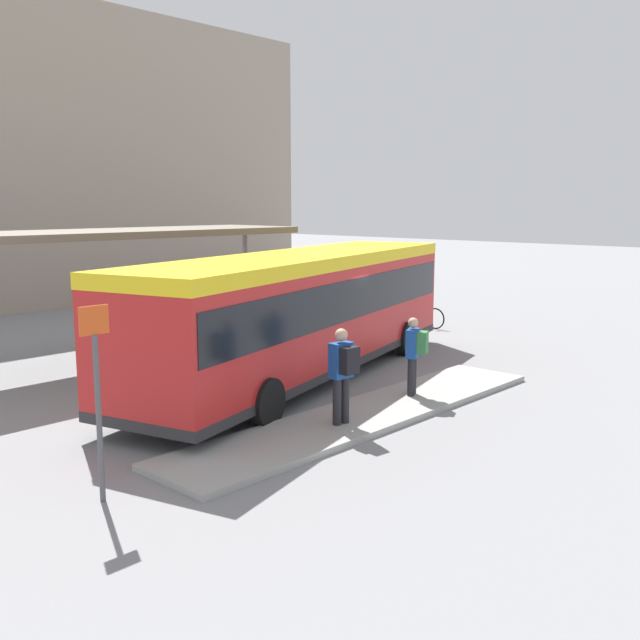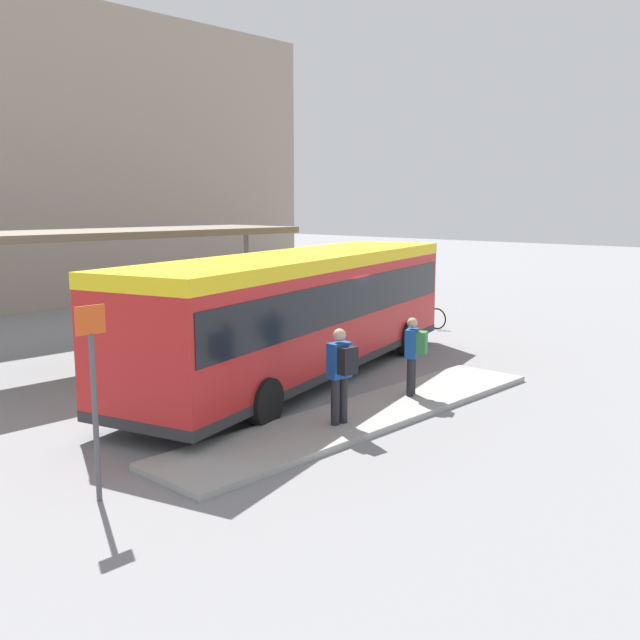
% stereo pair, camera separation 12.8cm
% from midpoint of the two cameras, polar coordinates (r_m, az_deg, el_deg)
% --- Properties ---
extents(ground_plane, '(120.00, 120.00, 0.00)m').
position_cam_midpoint_polar(ground_plane, '(17.29, -1.55, -4.66)').
color(ground_plane, gray).
extents(curb_island, '(9.57, 1.80, 0.12)m').
position_cam_midpoint_polar(curb_island, '(14.22, 3.60, -7.52)').
color(curb_island, '#9E9E99').
rests_on(curb_island, ground_plane).
extents(city_bus, '(12.08, 5.61, 3.01)m').
position_cam_midpoint_polar(city_bus, '(16.96, -1.56, 1.15)').
color(city_bus, red).
rests_on(city_bus, ground_plane).
extents(pedestrian_waiting, '(0.46, 0.49, 1.80)m').
position_cam_midpoint_polar(pedestrian_waiting, '(13.10, 1.56, -4.02)').
color(pedestrian_waiting, '#232328').
rests_on(pedestrian_waiting, curb_island).
extents(pedestrian_companion, '(0.50, 0.53, 1.68)m').
position_cam_midpoint_polar(pedestrian_companion, '(15.24, 7.34, -2.47)').
color(pedestrian_companion, '#232328').
rests_on(pedestrian_companion, curb_island).
extents(bicycle_yellow, '(0.48, 1.69, 0.73)m').
position_cam_midpoint_polar(bicycle_yellow, '(24.52, 8.11, 0.26)').
color(bicycle_yellow, black).
rests_on(bicycle_yellow, ground_plane).
extents(bicycle_white, '(0.48, 1.71, 0.74)m').
position_cam_midpoint_polar(bicycle_white, '(25.15, 7.04, 0.52)').
color(bicycle_white, black).
rests_on(bicycle_white, ground_plane).
extents(bicycle_black, '(0.48, 1.62, 0.70)m').
position_cam_midpoint_polar(bicycle_black, '(25.56, 5.63, 0.64)').
color(bicycle_black, black).
rests_on(bicycle_black, ground_plane).
extents(bicycle_green, '(0.48, 1.75, 0.75)m').
position_cam_midpoint_polar(bicycle_green, '(25.97, 4.26, 0.86)').
color(bicycle_green, black).
rests_on(bicycle_green, ground_plane).
extents(station_shelter, '(10.06, 3.07, 3.50)m').
position_cam_midpoint_polar(station_shelter, '(19.50, -15.78, 6.55)').
color(station_shelter, '#706656').
rests_on(station_shelter, ground_plane).
extents(potted_planter_near_shelter, '(0.91, 0.91, 1.32)m').
position_cam_midpoint_polar(potted_planter_near_shelter, '(19.08, -5.31, -1.28)').
color(potted_planter_near_shelter, slate).
rests_on(potted_planter_near_shelter, ground_plane).
extents(platform_sign, '(0.44, 0.08, 2.80)m').
position_cam_midpoint_polar(platform_sign, '(10.38, -17.70, -5.70)').
color(platform_sign, '#4C4C51').
rests_on(platform_sign, ground_plane).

